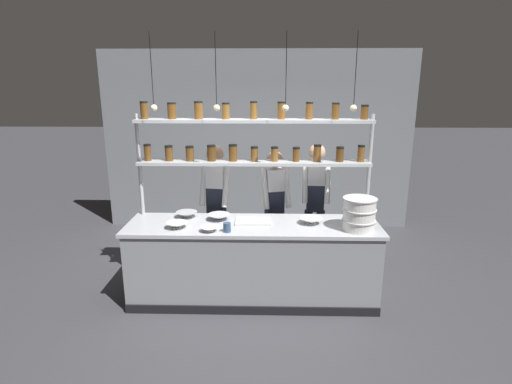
# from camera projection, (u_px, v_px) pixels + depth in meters

# --- Properties ---
(ground_plane) EXTENTS (40.00, 40.00, 0.00)m
(ground_plane) POSITION_uv_depth(u_px,v_px,m) (253.00, 297.00, 4.72)
(ground_plane) COLOR #3D3D42
(back_wall) EXTENTS (5.24, 0.12, 3.00)m
(back_wall) POSITION_uv_depth(u_px,v_px,m) (258.00, 141.00, 6.83)
(back_wall) COLOR gray
(back_wall) RESTS_ON ground_plane
(prep_counter) EXTENTS (2.84, 0.76, 0.92)m
(prep_counter) POSITION_uv_depth(u_px,v_px,m) (253.00, 262.00, 4.60)
(prep_counter) COLOR gray
(prep_counter) RESTS_ON ground_plane
(spice_shelf_unit) EXTENTS (2.73, 0.28, 2.26)m
(spice_shelf_unit) POSITION_uv_depth(u_px,v_px,m) (252.00, 145.00, 4.59)
(spice_shelf_unit) COLOR #B7BABF
(spice_shelf_unit) RESTS_ON ground_plane
(chef_left) EXTENTS (0.39, 0.32, 1.71)m
(chef_left) POSITION_uv_depth(u_px,v_px,m) (216.00, 202.00, 5.10)
(chef_left) COLOR black
(chef_left) RESTS_ON ground_plane
(chef_center) EXTENTS (0.41, 0.34, 1.63)m
(chef_center) POSITION_uv_depth(u_px,v_px,m) (275.00, 204.00, 5.17)
(chef_center) COLOR black
(chef_center) RESTS_ON ground_plane
(chef_right) EXTENTS (0.37, 0.30, 1.71)m
(chef_right) POSITION_uv_depth(u_px,v_px,m) (315.00, 198.00, 5.25)
(chef_right) COLOR black
(chef_right) RESTS_ON ground_plane
(container_stack) EXTENTS (0.36, 0.36, 0.36)m
(container_stack) POSITION_uv_depth(u_px,v_px,m) (359.00, 214.00, 4.25)
(container_stack) COLOR white
(container_stack) RESTS_ON prep_counter
(cutting_board) EXTENTS (0.40, 0.26, 0.02)m
(cutting_board) POSITION_uv_depth(u_px,v_px,m) (253.00, 221.00, 4.53)
(cutting_board) COLOR silver
(cutting_board) RESTS_ON prep_counter
(prep_bowl_near_left) EXTENTS (0.25, 0.25, 0.07)m
(prep_bowl_near_left) POSITION_uv_depth(u_px,v_px,m) (187.00, 215.00, 4.70)
(prep_bowl_near_left) COLOR #B2B7BC
(prep_bowl_near_left) RESTS_ON prep_counter
(prep_bowl_center_front) EXTENTS (0.19, 0.19, 0.05)m
(prep_bowl_center_front) POSITION_uv_depth(u_px,v_px,m) (209.00, 229.00, 4.25)
(prep_bowl_center_front) COLOR white
(prep_bowl_center_front) RESTS_ON prep_counter
(prep_bowl_center_back) EXTENTS (0.26, 0.26, 0.07)m
(prep_bowl_center_back) POSITION_uv_depth(u_px,v_px,m) (311.00, 221.00, 4.48)
(prep_bowl_center_back) COLOR white
(prep_bowl_center_back) RESTS_ON prep_counter
(prep_bowl_near_right) EXTENTS (0.26, 0.26, 0.07)m
(prep_bowl_near_right) POSITION_uv_depth(u_px,v_px,m) (219.00, 217.00, 4.61)
(prep_bowl_near_right) COLOR silver
(prep_bowl_near_right) RESTS_ON prep_counter
(prep_bowl_far_left) EXTENTS (0.24, 0.24, 0.07)m
(prep_bowl_far_left) POSITION_uv_depth(u_px,v_px,m) (177.00, 225.00, 4.35)
(prep_bowl_far_left) COLOR silver
(prep_bowl_far_left) RESTS_ON prep_counter
(serving_cup_front) EXTENTS (0.08, 0.08, 0.10)m
(serving_cup_front) POSITION_uv_depth(u_px,v_px,m) (227.00, 227.00, 4.23)
(serving_cup_front) COLOR #334C70
(serving_cup_front) RESTS_ON prep_counter
(pendant_light_row) EXTENTS (2.15, 0.07, 0.79)m
(pendant_light_row) POSITION_uv_depth(u_px,v_px,m) (252.00, 103.00, 4.14)
(pendant_light_row) COLOR black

